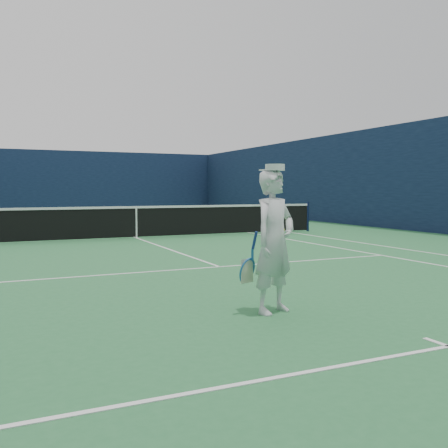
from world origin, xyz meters
The scene contains 5 objects.
ground centered at (0.00, 0.00, 0.00)m, with size 80.00×80.00×0.00m, color #296D3B.
court_markings centered at (0.00, 0.00, 0.00)m, with size 11.03×23.83×0.01m.
windscreen_fence centered at (0.00, 0.00, 2.00)m, with size 20.12×36.12×4.00m.
tennis_net centered at (0.00, 0.00, 0.55)m, with size 12.88×0.09×1.07m.
tennis_player centered at (-0.86, -9.99, 0.90)m, with size 0.87×0.63×1.84m.
Camera 1 is at (-3.97, -15.30, 1.53)m, focal length 40.00 mm.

